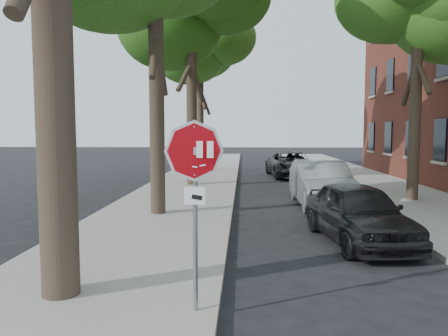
% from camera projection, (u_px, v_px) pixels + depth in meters
% --- Properties ---
extents(ground, '(120.00, 120.00, 0.00)m').
position_uv_depth(ground, '(246.00, 320.00, 5.99)').
color(ground, black).
rests_on(ground, ground).
extents(sidewalk_left, '(4.00, 55.00, 0.12)m').
position_uv_depth(sidewalk_left, '(184.00, 191.00, 18.04)').
color(sidewalk_left, gray).
rests_on(sidewalk_left, ground).
extents(sidewalk_right, '(4.00, 55.00, 0.12)m').
position_uv_depth(sidewalk_right, '(393.00, 193.00, 17.66)').
color(sidewalk_right, gray).
rests_on(sidewalk_right, ground).
extents(curb_left, '(0.12, 55.00, 0.13)m').
position_uv_depth(curb_left, '(234.00, 192.00, 17.95)').
color(curb_left, '#9E9384').
rests_on(curb_left, ground).
extents(curb_right, '(0.12, 55.00, 0.13)m').
position_uv_depth(curb_right, '(342.00, 192.00, 17.75)').
color(curb_right, '#9E9384').
rests_on(curb_right, ground).
extents(stop_sign, '(0.76, 0.34, 2.61)m').
position_uv_depth(stop_sign, '(195.00, 179.00, 5.83)').
color(stop_sign, gray).
rests_on(stop_sign, sidewalk_left).
extents(tree_mid_b, '(5.88, 5.46, 10.36)m').
position_uv_depth(tree_mid_b, '(191.00, 9.00, 19.46)').
color(tree_mid_b, black).
rests_on(tree_mid_b, sidewalk_left).
extents(tree_far, '(5.29, 4.91, 9.33)m').
position_uv_depth(tree_far, '(200.00, 54.00, 26.49)').
color(tree_far, black).
rests_on(tree_far, sidewalk_left).
extents(car_a, '(2.16, 4.26, 1.39)m').
position_uv_depth(car_a, '(358.00, 213.00, 10.06)').
color(car_a, black).
rests_on(car_a, ground).
extents(car_b, '(1.73, 4.72, 1.55)m').
position_uv_depth(car_b, '(321.00, 184.00, 14.84)').
color(car_b, gray).
rests_on(car_b, ground).
extents(car_d, '(2.76, 5.21, 1.40)m').
position_uv_depth(car_d, '(292.00, 164.00, 24.06)').
color(car_d, black).
rests_on(car_d, ground).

